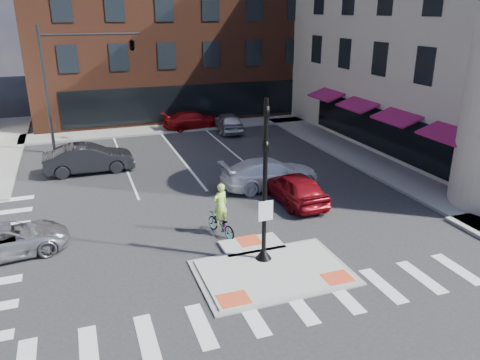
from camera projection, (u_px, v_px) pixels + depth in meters
name	position (u px, v px, depth m)	size (l,w,h in m)	color
ground	(268.00, 266.00, 17.10)	(120.00, 120.00, 0.00)	#28282B
refuge_island	(270.00, 269.00, 16.85)	(5.40, 4.65, 0.13)	gray
sidewalk_e	(364.00, 158.00, 29.35)	(3.00, 24.00, 0.15)	gray
sidewalk_n	(195.00, 126.00, 37.48)	(26.00, 3.00, 0.15)	gray
building_n	(165.00, 22.00, 43.66)	(24.40, 18.40, 15.50)	#54291A
building_far_left	(82.00, 41.00, 60.09)	(10.00, 12.00, 10.00)	slate
building_far_right	(178.00, 31.00, 65.64)	(12.00, 12.00, 12.00)	brown
signal_pole	(265.00, 203.00, 16.64)	(0.60, 0.60, 5.98)	black
mast_arm_signal	(109.00, 54.00, 29.78)	(6.10, 2.24, 8.00)	black
silver_suv	(7.00, 240.00, 17.72)	(2.07, 4.48, 1.25)	#A3A5AA
red_sedan	(294.00, 187.00, 22.58)	(1.79, 4.45, 1.52)	maroon
white_pickup	(270.00, 173.00, 24.55)	(2.14, 5.26, 1.53)	white
bg_car_dark	(89.00, 158.00, 26.77)	(1.74, 4.98, 1.64)	#242429
bg_car_silver	(228.00, 122.00, 35.76)	(1.77, 4.39, 1.49)	#A9ABB1
bg_car_red	(193.00, 120.00, 36.74)	(1.93, 4.75, 1.38)	maroon
cyclist	(221.00, 218.00, 19.27)	(1.14, 1.91, 2.26)	#3F3F44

